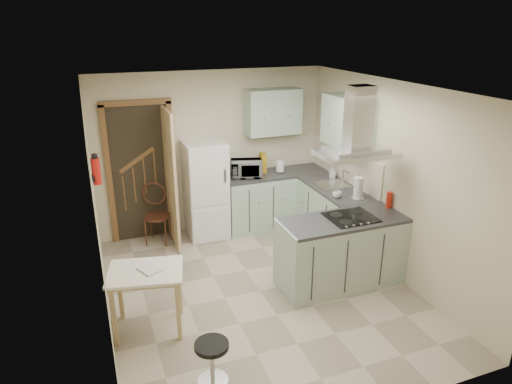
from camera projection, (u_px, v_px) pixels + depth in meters
name	position (u px, v px, depth m)	size (l,w,h in m)	color
floor	(260.00, 291.00, 5.71)	(4.20, 4.20, 0.00)	tan
ceiling	(261.00, 88.00, 4.83)	(4.20, 4.20, 0.00)	silver
back_wall	(212.00, 152.00, 7.11)	(3.60, 3.60, 0.00)	beige
left_wall	(97.00, 220.00, 4.67)	(4.20, 4.20, 0.00)	beige
right_wall	(391.00, 180.00, 5.86)	(4.20, 4.20, 0.00)	beige
doorway	(142.00, 173.00, 6.79)	(1.10, 0.12, 2.10)	brown
fridge	(206.00, 190.00, 6.95)	(0.60, 0.60, 1.50)	white
counter_back	(258.00, 201.00, 7.34)	(1.08, 0.60, 0.90)	#9EB2A0
counter_right	(325.00, 209.00, 7.03)	(0.60, 1.95, 0.90)	#9EB2A0
splashback	(269.00, 153.00, 7.45)	(1.68, 0.02, 0.50)	beige
wall_cabinet_back	(273.00, 112.00, 7.06)	(0.85, 0.35, 0.70)	#9EB2A0
wall_cabinet_right	(347.00, 122.00, 6.34)	(0.35, 0.90, 0.70)	#9EB2A0
peninsula	(341.00, 252.00, 5.73)	(1.55, 0.65, 0.90)	#9EB2A0
hob	(351.00, 217.00, 5.60)	(0.58, 0.50, 0.01)	black
extractor_hood	(356.00, 153.00, 5.32)	(0.90, 0.55, 0.10)	silver
sink	(332.00, 185.00, 6.72)	(0.45, 0.40, 0.01)	silver
fire_extinguisher	(96.00, 171.00, 5.39)	(0.10, 0.10, 0.32)	#B2140F
drop_leaf_table	(148.00, 300.00, 4.89)	(0.77, 0.58, 0.72)	#DCCD87
bentwood_chair	(157.00, 217.00, 6.83)	(0.37, 0.37, 0.84)	#442316
stool	(212.00, 362.00, 4.21)	(0.32, 0.32, 0.43)	black
microwave	(246.00, 169.00, 7.04)	(0.47, 0.32, 0.26)	black
kettle	(280.00, 166.00, 7.25)	(0.14, 0.14, 0.20)	white
cereal_box	(263.00, 163.00, 7.27)	(0.08, 0.20, 0.30)	#C18F16
soap_bottle	(332.00, 172.00, 7.00)	(0.08, 0.08, 0.18)	#B2B3BF
paper_towel	(358.00, 188.00, 6.15)	(0.12, 0.12, 0.31)	silver
cup	(337.00, 195.00, 6.22)	(0.12, 0.12, 0.09)	silver
red_bottle	(389.00, 200.00, 5.87)	(0.07, 0.07, 0.21)	red
book	(142.00, 269.00, 4.70)	(0.18, 0.24, 0.11)	#903046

